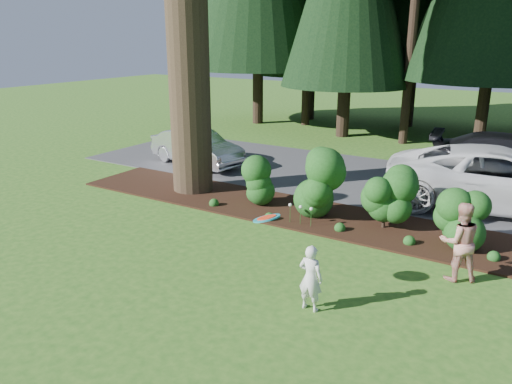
{
  "coord_description": "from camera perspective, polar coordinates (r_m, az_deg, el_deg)",
  "views": [
    {
      "loc": [
        5.04,
        -8.46,
        4.71
      ],
      "look_at": [
        -0.64,
        0.77,
        1.3
      ],
      "focal_mm": 35.0,
      "sensor_mm": 36.0,
      "label": 1
    }
  ],
  "objects": [
    {
      "name": "car_white_suv",
      "position": [
        15.46,
        26.24,
        1.33
      ],
      "size": [
        6.63,
        3.99,
        1.72
      ],
      "primitive_type": "imported",
      "rotation": [
        0.0,
        0.0,
        1.76
      ],
      "color": "silver",
      "rests_on": "driveway"
    },
    {
      "name": "frisbee",
      "position": [
        8.89,
        1.22,
        -3.0
      ],
      "size": [
        0.49,
        0.5,
        0.17
      ],
      "color": "teal",
      "rests_on": "ground"
    },
    {
      "name": "shrub_row",
      "position": [
        12.96,
        10.86,
        -0.37
      ],
      "size": [
        6.53,
        1.6,
        1.61
      ],
      "color": "#1A4515",
      "rests_on": "ground"
    },
    {
      "name": "lily_cluster",
      "position": [
        12.82,
        5.13,
        -1.8
      ],
      "size": [
        0.69,
        0.09,
        0.57
      ],
      "color": "#1A4515",
      "rests_on": "ground"
    },
    {
      "name": "ground",
      "position": [
        10.92,
        0.75,
        -8.09
      ],
      "size": [
        80.0,
        80.0,
        0.0
      ],
      "primitive_type": "plane",
      "color": "#285A19",
      "rests_on": "ground"
    },
    {
      "name": "driveway",
      "position": [
        17.38,
        13.56,
        1.3
      ],
      "size": [
        22.0,
        6.0,
        0.03
      ],
      "primitive_type": "cube",
      "color": "#38383A",
      "rests_on": "ground"
    },
    {
      "name": "mulch_bed",
      "position": [
        13.58,
        7.82,
        -2.88
      ],
      "size": [
        16.0,
        2.5,
        0.05
      ],
      "primitive_type": "cube",
      "color": "black",
      "rests_on": "ground"
    },
    {
      "name": "child",
      "position": [
        8.98,
        6.26,
        -9.74
      ],
      "size": [
        0.46,
        0.31,
        1.24
      ],
      "primitive_type": "imported",
      "rotation": [
        0.0,
        0.0,
        3.11
      ],
      "color": "silver",
      "rests_on": "ground"
    },
    {
      "name": "adult",
      "position": [
        10.69,
        22.25,
        -5.28
      ],
      "size": [
        0.99,
        0.93,
        1.63
      ],
      "primitive_type": "imported",
      "rotation": [
        0.0,
        0.0,
        3.65
      ],
      "color": "#A72716",
      "rests_on": "ground"
    },
    {
      "name": "car_silver_wagon",
      "position": [
        18.94,
        -6.77,
        5.09
      ],
      "size": [
        4.21,
        2.19,
        1.32
      ],
      "primitive_type": "imported",
      "rotation": [
        0.0,
        0.0,
        1.36
      ],
      "color": "silver",
      "rests_on": "driveway"
    }
  ]
}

